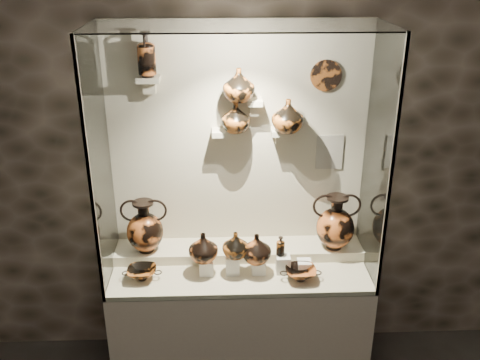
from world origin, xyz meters
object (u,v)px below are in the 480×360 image
(amphora_right, at_px, (336,222))
(ovoid_vase_b, at_px, (239,85))
(jug_b, at_px, (236,245))
(amphora_left, at_px, (145,226))
(lekythos_tall, at_px, (146,52))
(jug_c, at_px, (256,248))
(kylix_left, at_px, (142,273))
(ovoid_vase_c, at_px, (288,116))
(kylix_right, at_px, (301,273))
(ovoid_vase_a, at_px, (236,117))
(lekythos_small, at_px, (280,245))
(jug_a, at_px, (203,247))

(amphora_right, bearing_deg, ovoid_vase_b, -171.45)
(jug_b, bearing_deg, amphora_right, 29.57)
(ovoid_vase_b, bearing_deg, amphora_left, -159.29)
(amphora_left, height_order, lekythos_tall, lekythos_tall)
(jug_c, relative_size, lekythos_tall, 0.66)
(jug_b, xyz_separation_m, lekythos_tall, (-0.52, 0.28, 1.17))
(kylix_left, distance_m, ovoid_vase_c, 1.36)
(kylix_left, height_order, kylix_right, kylix_right)
(amphora_right, distance_m, ovoid_vase_a, 0.98)
(lekythos_small, height_order, lekythos_tall, lekythos_tall)
(amphora_left, height_order, ovoid_vase_b, ovoid_vase_b)
(amphora_left, relative_size, lekythos_tall, 1.23)
(amphora_left, distance_m, kylix_right, 1.07)
(kylix_left, height_order, ovoid_vase_c, ovoid_vase_c)
(jug_b, bearing_deg, lekythos_small, 18.41)
(lekythos_small, height_order, kylix_right, lekythos_small)
(amphora_right, relative_size, ovoid_vase_b, 1.88)
(kylix_left, relative_size, lekythos_tall, 0.80)
(lekythos_small, height_order, ovoid_vase_b, ovoid_vase_b)
(lekythos_tall, relative_size, ovoid_vase_a, 1.59)
(kylix_left, bearing_deg, jug_c, -5.28)
(ovoid_vase_c, bearing_deg, jug_c, -123.45)
(jug_a, bearing_deg, jug_c, 12.43)
(amphora_left, relative_size, jug_c, 1.85)
(jug_c, distance_m, ovoid_vase_a, 0.84)
(kylix_left, bearing_deg, amphora_left, 81.56)
(amphora_right, relative_size, ovoid_vase_a, 2.05)
(amphora_right, bearing_deg, amphora_left, -166.82)
(lekythos_small, relative_size, kylix_left, 0.63)
(jug_b, relative_size, jug_c, 0.89)
(ovoid_vase_b, bearing_deg, lekythos_tall, -166.21)
(kylix_right, relative_size, ovoid_vase_b, 1.24)
(ovoid_vase_a, xyz_separation_m, ovoid_vase_b, (0.02, -0.01, 0.21))
(ovoid_vase_a, height_order, ovoid_vase_b, ovoid_vase_b)
(jug_a, height_order, kylix_left, jug_a)
(amphora_left, xyz_separation_m, lekythos_small, (0.89, -0.18, -0.06))
(lekythos_small, bearing_deg, lekythos_tall, 171.77)
(kylix_left, xyz_separation_m, kylix_right, (1.01, -0.05, 0.00))
(ovoid_vase_c, bearing_deg, kylix_right, -71.94)
(jug_b, xyz_separation_m, kylix_left, (-0.60, -0.03, -0.17))
(amphora_left, xyz_separation_m, amphora_right, (1.28, -0.01, 0.01))
(ovoid_vase_c, bearing_deg, amphora_left, -171.92)
(amphora_left, distance_m, kylix_left, 0.32)
(lekythos_tall, bearing_deg, jug_a, -17.39)
(amphora_left, xyz_separation_m, kylix_left, (-0.00, -0.24, -0.21))
(amphora_left, bearing_deg, ovoid_vase_c, -22.14)
(jug_c, xyz_separation_m, kylix_right, (0.28, -0.08, -0.14))
(amphora_right, distance_m, ovoid_vase_c, 0.81)
(amphora_left, relative_size, jug_b, 2.08)
(lekythos_tall, bearing_deg, ovoid_vase_b, 20.75)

